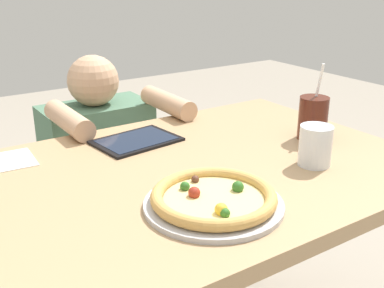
{
  "coord_description": "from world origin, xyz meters",
  "views": [
    {
      "loc": [
        -0.62,
        -0.96,
        1.25
      ],
      "look_at": [
        0.07,
        0.08,
        0.78
      ],
      "focal_mm": 44.73,
      "sensor_mm": 36.0,
      "label": 1
    }
  ],
  "objects_px": {
    "pizza_near": "(214,199)",
    "diner_seated": "(102,186)",
    "tablet": "(136,141)",
    "water_cup_clear": "(316,145)",
    "drink_cup_colored": "(313,118)"
  },
  "relations": [
    {
      "from": "pizza_near",
      "to": "diner_seated",
      "type": "bearing_deg",
      "value": 83.35
    },
    {
      "from": "pizza_near",
      "to": "drink_cup_colored",
      "type": "xyz_separation_m",
      "value": [
        0.51,
        0.19,
        0.05
      ]
    },
    {
      "from": "water_cup_clear",
      "to": "drink_cup_colored",
      "type": "bearing_deg",
      "value": 45.01
    },
    {
      "from": "drink_cup_colored",
      "to": "water_cup_clear",
      "type": "distance_m",
      "value": 0.21
    },
    {
      "from": "drink_cup_colored",
      "to": "tablet",
      "type": "height_order",
      "value": "drink_cup_colored"
    },
    {
      "from": "pizza_near",
      "to": "water_cup_clear",
      "type": "relative_size",
      "value": 2.86
    },
    {
      "from": "tablet",
      "to": "diner_seated",
      "type": "bearing_deg",
      "value": 82.84
    },
    {
      "from": "water_cup_clear",
      "to": "diner_seated",
      "type": "bearing_deg",
      "value": 106.77
    },
    {
      "from": "pizza_near",
      "to": "tablet",
      "type": "distance_m",
      "value": 0.46
    },
    {
      "from": "pizza_near",
      "to": "diner_seated",
      "type": "distance_m",
      "value": 0.97
    },
    {
      "from": "drink_cup_colored",
      "to": "tablet",
      "type": "xyz_separation_m",
      "value": [
        -0.46,
        0.27,
        -0.06
      ]
    },
    {
      "from": "tablet",
      "to": "pizza_near",
      "type": "bearing_deg",
      "value": -96.17
    },
    {
      "from": "diner_seated",
      "to": "drink_cup_colored",
      "type": "bearing_deg",
      "value": -60.2
    },
    {
      "from": "diner_seated",
      "to": "water_cup_clear",
      "type": "bearing_deg",
      "value": -73.23
    },
    {
      "from": "pizza_near",
      "to": "tablet",
      "type": "relative_size",
      "value": 1.19
    }
  ]
}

